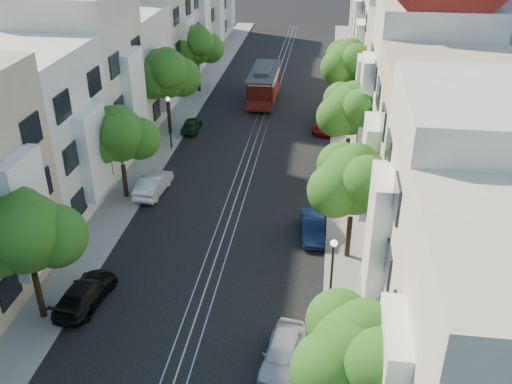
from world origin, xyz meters
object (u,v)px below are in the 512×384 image
at_px(tree_e_d, 350,63).
at_px(tree_w_b, 120,136).
at_px(tree_w_c, 167,75).
at_px(tree_w_d, 198,46).
at_px(tree_e_b, 355,182).
at_px(parked_car_w_mid, 153,184).
at_px(parked_car_w_far, 192,124).
at_px(lamp_east, 332,266).
at_px(tree_w_a, 26,234).
at_px(parked_car_e_near, 283,353).
at_px(parked_car_e_mid, 313,227).
at_px(tree_e_a, 361,353).
at_px(tree_e_c, 351,111).
at_px(parked_car_w_near, 85,293).
at_px(lamp_west, 169,115).
at_px(parked_car_e_far, 326,122).
at_px(cable_car, 264,83).

distance_m(tree_e_d, tree_w_b, 22.28).
bearing_deg(tree_w_c, tree_w_d, 90.00).
distance_m(tree_e_b, tree_w_c, 21.53).
distance_m(parked_car_w_mid, parked_car_w_far, 11.10).
bearing_deg(lamp_east, tree_w_a, -171.43).
relative_size(parked_car_e_near, parked_car_e_mid, 1.06).
bearing_deg(tree_e_a, parked_car_e_mid, 98.40).
distance_m(tree_e_c, parked_car_w_near, 21.42).
bearing_deg(tree_w_d, tree_w_c, -90.00).
bearing_deg(parked_car_w_mid, tree_w_d, -81.84).
xyz_separation_m(lamp_west, parked_car_w_mid, (0.70, -7.12, -2.17)).
relative_size(tree_e_b, parked_car_w_near, 1.56).
xyz_separation_m(tree_e_b, tree_w_c, (-14.40, 16.00, 0.34)).
relative_size(tree_w_a, parked_car_w_near, 1.56).
bearing_deg(tree_e_a, parked_car_w_mid, 125.69).
distance_m(tree_e_a, parked_car_e_mid, 14.65).
distance_m(tree_e_b, parked_car_e_far, 19.34).
distance_m(lamp_east, parked_car_w_mid, 16.27).
bearing_deg(tree_e_a, cable_car, 101.76).
height_order(tree_w_d, parked_car_w_far, tree_w_d).
distance_m(tree_w_d, parked_car_w_mid, 21.51).
bearing_deg(tree_w_c, lamp_east, -57.35).
bearing_deg(parked_car_w_far, tree_w_d, -81.54).
height_order(lamp_east, parked_car_e_near, lamp_east).
distance_m(tree_e_b, parked_car_w_mid, 14.72).
relative_size(tree_e_a, parked_car_w_far, 1.90).
bearing_deg(cable_car, parked_car_e_near, -81.46).
relative_size(parked_car_e_far, parked_car_w_near, 1.04).
height_order(parked_car_e_near, parked_car_w_far, parked_car_e_near).
bearing_deg(tree_w_c, tree_e_a, -62.78).
xyz_separation_m(tree_w_c, parked_car_e_mid, (12.33, -14.01, -4.47)).
xyz_separation_m(parked_car_e_mid, parked_car_w_far, (-10.79, 15.01, -0.04)).
height_order(tree_w_c, lamp_east, tree_w_c).
relative_size(tree_e_a, tree_w_a, 0.94).
relative_size(tree_e_b, parked_car_w_mid, 1.64).
height_order(tree_e_d, parked_car_w_mid, tree_e_d).
bearing_deg(tree_w_c, parked_car_e_mid, -48.64).
relative_size(parked_car_e_mid, parked_car_w_near, 0.86).
xyz_separation_m(tree_w_d, cable_car, (6.64, -1.73, -2.81)).
bearing_deg(lamp_west, tree_e_a, -61.55).
distance_m(tree_w_c, parked_car_e_mid, 19.19).
xyz_separation_m(tree_e_d, parked_car_e_far, (-1.66, -3.18, -4.25)).
height_order(tree_w_c, cable_car, tree_w_c).
bearing_deg(tree_e_c, tree_w_b, -157.38).
relative_size(tree_e_a, tree_e_c, 0.96).
height_order(tree_w_b, parked_car_w_far, tree_w_b).
height_order(tree_e_d, cable_car, tree_e_d).
relative_size(tree_w_b, parked_car_e_near, 1.62).
height_order(tree_w_d, parked_car_e_mid, tree_w_d).
relative_size(lamp_east, cable_car, 0.53).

